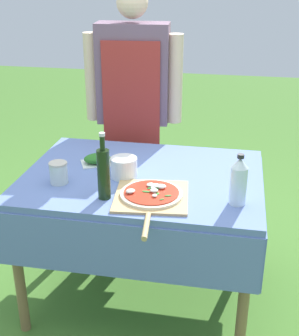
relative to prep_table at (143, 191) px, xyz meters
name	(u,v)px	position (x,y,z in m)	size (l,w,h in m)	color
ground_plane	(143,294)	(0.00, 0.00, -0.67)	(12.00, 12.00, 0.00)	#477A2D
prep_table	(143,191)	(0.00, 0.00, 0.00)	(1.24, 0.92, 0.77)	#607AB7
person_cook	(134,99)	(-0.20, 0.69, 0.31)	(0.62, 0.23, 1.65)	#333D56
pizza_on_peel	(151,196)	(0.09, -0.25, 0.11)	(0.38, 0.56, 0.05)	tan
oil_bottle	(104,173)	(-0.12, -0.29, 0.23)	(0.06, 0.06, 0.32)	black
water_bottle	(239,181)	(0.49, -0.23, 0.21)	(0.08, 0.08, 0.24)	silver
herb_container	(97,159)	(-0.27, 0.10, 0.12)	(0.21, 0.19, 0.05)	silver
mixing_tub	(124,167)	(-0.09, -0.04, 0.15)	(0.14, 0.14, 0.10)	silver
sauce_jar	(59,174)	(-0.39, -0.18, 0.15)	(0.09, 0.09, 0.11)	silver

